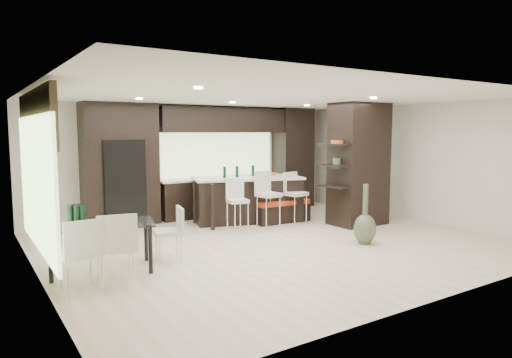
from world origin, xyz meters
TOP-DOWN VIEW (x-y plane):
  - ground at (0.00, 0.00)m, footprint 8.00×8.00m
  - back_wall at (0.00, 3.50)m, footprint 8.00×0.02m
  - left_wall at (-4.00, 0.00)m, footprint 0.02×7.00m
  - right_wall at (4.00, 0.00)m, footprint 0.02×7.00m
  - ceiling at (0.00, 0.00)m, footprint 8.00×7.00m
  - window_left at (-3.96, 0.20)m, footprint 0.04×3.20m
  - window_back at (0.60, 3.46)m, footprint 3.40×0.04m
  - stone_accent at (-3.93, 0.20)m, footprint 0.08×3.00m
  - ceiling_spots at (0.00, 0.25)m, footprint 4.00×3.00m
  - back_cabinetry at (0.50, 3.17)m, footprint 6.80×0.68m
  - refrigerator at (-1.90, 3.12)m, footprint 0.90×0.68m
  - partition_column at (2.60, 0.40)m, footprint 1.20×0.80m
  - kitchen_island at (0.70, 2.04)m, footprint 2.69×1.76m
  - stool_left at (-0.06, 1.21)m, footprint 0.46×0.46m
  - stool_mid at (0.70, 1.18)m, footprint 0.48×0.48m
  - stool_right at (1.46, 1.20)m, footprint 0.47×0.47m
  - bench at (1.28, 1.52)m, footprint 1.35×0.56m
  - floor_vase at (1.36, -1.00)m, footprint 0.53×0.53m
  - dining_table at (-3.15, -0.03)m, footprint 1.67×1.19m
  - chair_near at (-3.15, -0.79)m, footprint 0.59×0.59m
  - chair_far at (-3.62, -0.78)m, footprint 0.52×0.52m
  - chair_end at (-2.10, -0.03)m, footprint 0.51×0.51m

SIDE VIEW (x-z plane):
  - ground at x=0.00m, z-range 0.00..0.00m
  - bench at x=1.28m, z-range 0.00..0.51m
  - dining_table at x=-3.15m, z-range 0.00..0.72m
  - chair_end at x=-2.10m, z-range 0.00..0.80m
  - stool_left at x=-0.06m, z-range 0.00..0.89m
  - chair_far at x=-3.62m, z-range 0.00..0.90m
  - chair_near at x=-3.15m, z-range 0.00..0.93m
  - stool_right at x=1.46m, z-range 0.00..0.94m
  - stool_mid at x=0.70m, z-range 0.00..0.99m
  - kitchen_island at x=0.70m, z-range 0.00..1.04m
  - floor_vase at x=1.36m, z-range 0.00..1.12m
  - refrigerator at x=-1.90m, z-range 0.00..1.90m
  - back_wall at x=0.00m, z-range 0.00..2.70m
  - left_wall at x=-4.00m, z-range 0.00..2.70m
  - right_wall at x=4.00m, z-range 0.00..2.70m
  - window_left at x=-3.96m, z-range 0.40..2.30m
  - back_cabinetry at x=0.50m, z-range 0.00..2.70m
  - partition_column at x=2.60m, z-range 0.00..2.70m
  - window_back at x=0.60m, z-range 0.95..2.15m
  - stone_accent at x=-3.93m, z-range 1.85..2.65m
  - ceiling_spots at x=0.00m, z-range 2.67..2.69m
  - ceiling at x=0.00m, z-range 2.69..2.71m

